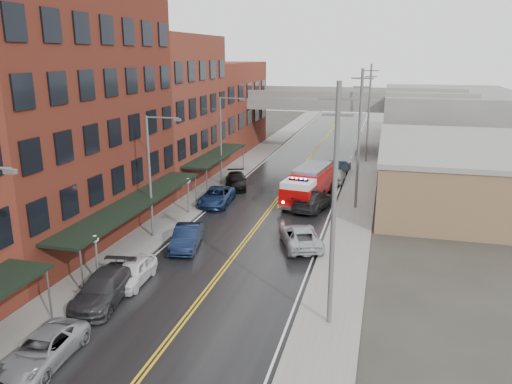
# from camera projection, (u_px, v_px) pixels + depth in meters

# --- Properties ---
(road) EXTENTS (11.00, 160.00, 0.02)m
(road) POSITION_uv_depth(u_px,v_px,m) (262.00, 220.00, 40.84)
(road) COLOR black
(road) RESTS_ON ground
(sidewalk_left) EXTENTS (3.00, 160.00, 0.15)m
(sidewalk_left) POSITION_uv_depth(u_px,v_px,m) (179.00, 212.00, 42.59)
(sidewalk_left) COLOR slate
(sidewalk_left) RESTS_ON ground
(sidewalk_right) EXTENTS (3.00, 160.00, 0.15)m
(sidewalk_right) POSITION_uv_depth(u_px,v_px,m) (352.00, 227.00, 39.05)
(sidewalk_right) COLOR slate
(sidewalk_right) RESTS_ON ground
(curb_left) EXTENTS (0.30, 160.00, 0.15)m
(curb_left) POSITION_uv_depth(u_px,v_px,m) (197.00, 214.00, 42.19)
(curb_left) COLOR gray
(curb_left) RESTS_ON ground
(curb_right) EXTENTS (0.30, 160.00, 0.15)m
(curb_right) POSITION_uv_depth(u_px,v_px,m) (331.00, 225.00, 39.45)
(curb_right) COLOR gray
(curb_right) RESTS_ON ground
(brick_building_b) EXTENTS (9.00, 20.00, 18.00)m
(brick_building_b) POSITION_uv_depth(u_px,v_px,m) (55.00, 115.00, 35.13)
(brick_building_b) COLOR #581E17
(brick_building_b) RESTS_ON ground
(brick_building_c) EXTENTS (9.00, 15.00, 15.00)m
(brick_building_c) POSITION_uv_depth(u_px,v_px,m) (162.00, 110.00, 51.85)
(brick_building_c) COLOR maroon
(brick_building_c) RESTS_ON ground
(brick_building_far) EXTENTS (9.00, 20.00, 12.00)m
(brick_building_far) POSITION_uv_depth(u_px,v_px,m) (217.00, 107.00, 68.57)
(brick_building_far) COLOR maroon
(brick_building_far) RESTS_ON ground
(tan_building) EXTENTS (14.00, 22.00, 5.00)m
(tan_building) POSITION_uv_depth(u_px,v_px,m) (458.00, 174.00, 45.61)
(tan_building) COLOR #8A674A
(tan_building) RESTS_ON ground
(right_far_block) EXTENTS (18.00, 30.00, 8.00)m
(right_far_block) POSITION_uv_depth(u_px,v_px,m) (448.00, 119.00, 72.69)
(right_far_block) COLOR slate
(right_far_block) RESTS_ON ground
(awning_1) EXTENTS (2.60, 18.00, 3.09)m
(awning_1) POSITION_uv_depth(u_px,v_px,m) (136.00, 202.00, 35.33)
(awning_1) COLOR black
(awning_1) RESTS_ON ground
(awning_2) EXTENTS (2.60, 13.00, 3.09)m
(awning_2) POSITION_uv_depth(u_px,v_px,m) (216.00, 155.00, 51.65)
(awning_2) COLOR black
(awning_2) RESTS_ON ground
(globe_lamp_1) EXTENTS (0.44, 0.44, 3.12)m
(globe_lamp_1) POSITION_uv_depth(u_px,v_px,m) (96.00, 249.00, 28.72)
(globe_lamp_1) COLOR #59595B
(globe_lamp_1) RESTS_ON ground
(globe_lamp_2) EXTENTS (0.44, 0.44, 3.12)m
(globe_lamp_2) POSITION_uv_depth(u_px,v_px,m) (188.00, 188.00, 41.77)
(globe_lamp_2) COLOR #59595B
(globe_lamp_2) RESTS_ON ground
(street_lamp_1) EXTENTS (2.64, 0.22, 9.00)m
(street_lamp_1) POSITION_uv_depth(u_px,v_px,m) (153.00, 170.00, 35.45)
(street_lamp_1) COLOR #59595B
(street_lamp_1) RESTS_ON ground
(street_lamp_2) EXTENTS (2.64, 0.22, 9.00)m
(street_lamp_2) POSITION_uv_depth(u_px,v_px,m) (223.00, 135.00, 50.36)
(street_lamp_2) COLOR #59595B
(street_lamp_2) RESTS_ON ground
(utility_pole_0) EXTENTS (1.80, 0.24, 12.00)m
(utility_pole_0) POSITION_uv_depth(u_px,v_px,m) (334.00, 205.00, 23.42)
(utility_pole_0) COLOR #59595B
(utility_pole_0) RESTS_ON ground
(utility_pole_1) EXTENTS (1.80, 0.24, 12.00)m
(utility_pole_1) POSITION_uv_depth(u_px,v_px,m) (359.00, 138.00, 42.06)
(utility_pole_1) COLOR #59595B
(utility_pole_1) RESTS_ON ground
(utility_pole_2) EXTENTS (1.80, 0.24, 12.00)m
(utility_pole_2) POSITION_uv_depth(u_px,v_px,m) (369.00, 112.00, 60.71)
(utility_pole_2) COLOR #59595B
(utility_pole_2) RESTS_ON ground
(overpass) EXTENTS (40.00, 10.00, 7.50)m
(overpass) POSITION_uv_depth(u_px,v_px,m) (318.00, 107.00, 69.07)
(overpass) COLOR slate
(overpass) RESTS_ON ground
(fire_truck) EXTENTS (4.31, 8.74, 3.08)m
(fire_truck) POSITION_uv_depth(u_px,v_px,m) (308.00, 184.00, 45.41)
(fire_truck) COLOR #A50707
(fire_truck) RESTS_ON ground
(parked_car_left_2) EXTENTS (2.38, 4.85, 1.32)m
(parked_car_left_2) POSITION_uv_depth(u_px,v_px,m) (43.00, 350.00, 21.79)
(parked_car_left_2) COLOR gray
(parked_car_left_2) RESTS_ON ground
(parked_car_left_3) EXTENTS (3.00, 5.79, 1.61)m
(parked_car_left_3) POSITION_uv_depth(u_px,v_px,m) (104.00, 288.00, 27.18)
(parked_car_left_3) COLOR #2A2A2C
(parked_car_left_3) RESTS_ON ground
(parked_car_left_4) EXTENTS (1.93, 4.30, 1.44)m
(parked_car_left_4) POSITION_uv_depth(u_px,v_px,m) (133.00, 272.00, 29.45)
(parked_car_left_4) COLOR white
(parked_car_left_4) RESTS_ON ground
(parked_car_left_5) EXTENTS (2.53, 4.97, 1.56)m
(parked_car_left_5) POSITION_uv_depth(u_px,v_px,m) (187.00, 237.00, 34.80)
(parked_car_left_5) COLOR #0E1832
(parked_car_left_5) RESTS_ON ground
(parked_car_left_6) EXTENTS (2.92, 5.62, 1.51)m
(parked_car_left_6) POSITION_uv_depth(u_px,v_px,m) (217.00, 196.00, 44.83)
(parked_car_left_6) COLOR navy
(parked_car_left_6) RESTS_ON ground
(parked_car_left_7) EXTENTS (3.48, 5.50, 1.48)m
(parked_car_left_7) POSITION_uv_depth(u_px,v_px,m) (236.00, 181.00, 50.43)
(parked_car_left_7) COLOR black
(parked_car_left_7) RESTS_ON ground
(parked_car_right_0) EXTENTS (4.14, 5.89, 1.49)m
(parked_car_right_0) POSITION_uv_depth(u_px,v_px,m) (300.00, 236.00, 35.06)
(parked_car_right_0) COLOR #A7A9AF
(parked_car_right_0) RESTS_ON ground
(parked_car_right_1) EXTENTS (3.50, 6.07, 1.66)m
(parked_car_right_1) POSITION_uv_depth(u_px,v_px,m) (313.00, 200.00, 43.52)
(parked_car_right_1) COLOR #232325
(parked_car_right_1) RESTS_ON ground
(parked_car_right_2) EXTENTS (1.84, 4.37, 1.48)m
(parked_car_right_2) POSITION_uv_depth(u_px,v_px,m) (336.00, 175.00, 52.67)
(parked_car_right_2) COLOR silver
(parked_car_right_2) RESTS_ON ground
(parked_car_right_3) EXTENTS (2.68, 5.15, 1.62)m
(parked_car_right_3) POSITION_uv_depth(u_px,v_px,m) (338.00, 167.00, 56.15)
(parked_car_right_3) COLOR black
(parked_car_right_3) RESTS_ON ground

